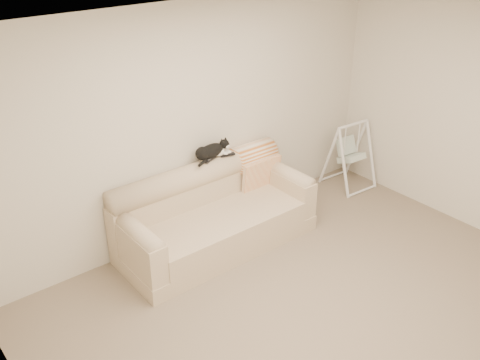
# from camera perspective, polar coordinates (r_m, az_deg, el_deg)

# --- Properties ---
(ground_plane) EXTENTS (5.00, 5.00, 0.00)m
(ground_plane) POSITION_cam_1_polar(r_m,az_deg,el_deg) (5.21, 8.98, -13.93)
(ground_plane) COLOR #776653
(ground_plane) RESTS_ON ground
(room_shell) EXTENTS (5.04, 4.04, 2.60)m
(room_shell) POSITION_cam_1_polar(r_m,az_deg,el_deg) (4.37, 10.42, 1.32)
(room_shell) COLOR beige
(room_shell) RESTS_ON ground
(sofa) EXTENTS (2.20, 0.93, 0.90)m
(sofa) POSITION_cam_1_polar(r_m,az_deg,el_deg) (5.92, -2.90, -3.79)
(sofa) COLOR #BAAB91
(sofa) RESTS_ON ground
(remote_a) EXTENTS (0.19, 0.12, 0.03)m
(remote_a) POSITION_cam_1_polar(r_m,az_deg,el_deg) (5.89, -3.25, 2.22)
(remote_a) COLOR black
(remote_a) RESTS_ON sofa
(remote_b) EXTENTS (0.18, 0.09, 0.02)m
(remote_b) POSITION_cam_1_polar(r_m,az_deg,el_deg) (6.00, -1.34, 2.72)
(remote_b) COLOR black
(remote_b) RESTS_ON sofa
(tuxedo_cat) EXTENTS (0.51, 0.25, 0.20)m
(tuxedo_cat) POSITION_cam_1_polar(r_m,az_deg,el_deg) (5.88, -3.07, 3.10)
(tuxedo_cat) COLOR black
(tuxedo_cat) RESTS_ON sofa
(throw_blanket) EXTENTS (0.54, 0.38, 0.58)m
(throw_blanket) POSITION_cam_1_polar(r_m,az_deg,el_deg) (6.32, 1.48, 2.23)
(throw_blanket) COLOR #CD681E
(throw_blanket) RESTS_ON sofa
(baby_swing) EXTENTS (0.58, 0.62, 0.90)m
(baby_swing) POSITION_cam_1_polar(r_m,az_deg,el_deg) (7.25, 11.63, 2.70)
(baby_swing) COLOR white
(baby_swing) RESTS_ON ground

